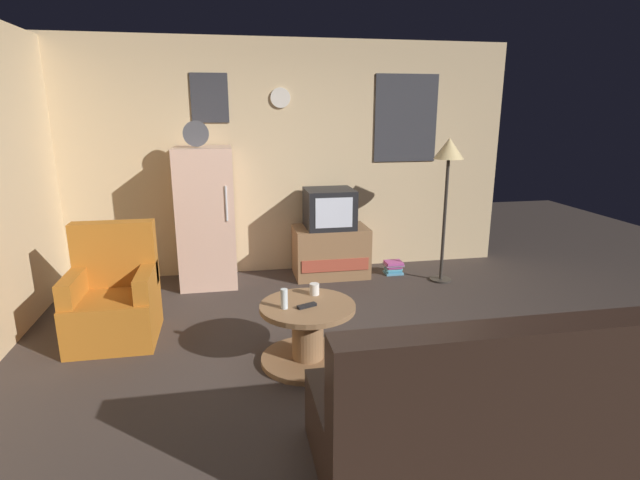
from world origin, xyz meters
The scene contains 13 objects.
ground_plane centered at (0.00, 0.00, 0.00)m, with size 12.00×12.00×0.00m, color #3D332D.
wall_with_art centered at (0.01, 2.45, 1.33)m, with size 5.20×0.12×2.64m.
fridge centered at (-0.96, 2.06, 0.75)m, with size 0.60×0.62×1.77m.
tv_stand centered at (0.42, 2.08, 0.29)m, with size 0.84×0.53×0.58m.
crt_tv centered at (0.41, 2.08, 0.80)m, with size 0.54×0.51×0.44m.
standing_lamp centered at (1.62, 1.67, 1.36)m, with size 0.32×0.32×1.59m.
coffee_table centered at (-0.17, 0.11, 0.24)m, with size 0.72×0.72×0.47m.
wine_glass centered at (-0.34, 0.06, 0.55)m, with size 0.05×0.05×0.15m, color silver.
mug_ceramic_white centered at (-0.08, 0.30, 0.52)m, with size 0.08×0.08×0.09m, color silver.
remote_control centered at (-0.18, 0.06, 0.48)m, with size 0.15×0.04×0.02m, color black.
armchair centered at (-1.69, 0.83, 0.34)m, with size 0.68×0.68×0.96m.
couch centered at (0.53, -1.18, 0.31)m, with size 1.70×0.80×0.92m.
book_stack centered at (1.16, 1.99, 0.08)m, with size 0.22×0.18×0.15m.
Camera 1 is at (-0.71, -3.28, 1.88)m, focal length 27.65 mm.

